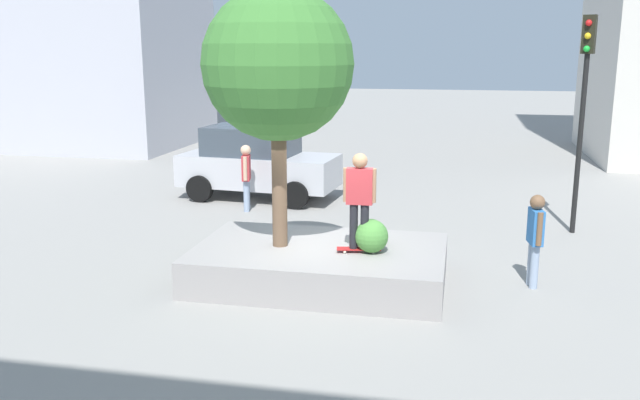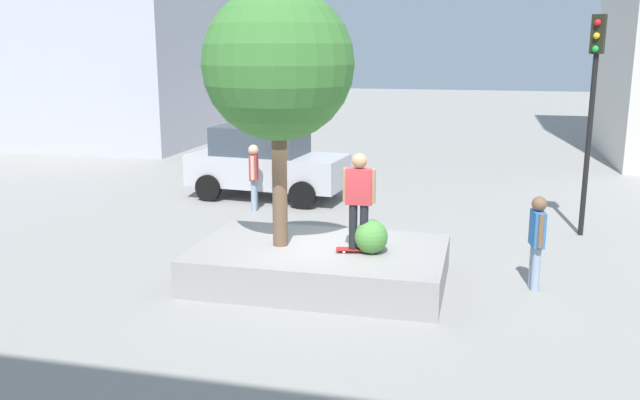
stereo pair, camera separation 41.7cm
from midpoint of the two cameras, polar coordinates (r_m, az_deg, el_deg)
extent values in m
plane|color=gray|center=(12.80, 1.39, -6.84)|extent=(120.00, 120.00, 0.00)
cube|color=gray|center=(12.63, 0.95, -5.50)|extent=(4.61, 2.95, 0.68)
cylinder|color=brown|center=(12.36, -2.48, 1.93)|extent=(0.28, 0.28, 2.59)
sphere|color=#3D7A33|center=(12.14, -2.58, 11.44)|extent=(2.73, 2.73, 2.73)
sphere|color=#4C8C3D|center=(12.15, 5.34, -3.12)|extent=(0.61, 0.61, 0.61)
sphere|color=#4C8C3D|center=(12.69, 5.37, -2.72)|extent=(0.48, 0.48, 0.48)
cube|color=#A51E1E|center=(12.21, 4.25, -4.19)|extent=(0.82, 0.35, 0.02)
sphere|color=beige|center=(12.14, 3.04, -4.45)|extent=(0.06, 0.06, 0.06)
sphere|color=beige|center=(12.30, 3.05, -4.22)|extent=(0.06, 0.06, 0.06)
sphere|color=beige|center=(12.15, 5.46, -4.48)|extent=(0.06, 0.06, 0.06)
sphere|color=beige|center=(12.31, 5.44, -4.25)|extent=(0.06, 0.06, 0.06)
cylinder|color=black|center=(12.08, 4.75, -2.30)|extent=(0.15, 0.15, 0.83)
cylinder|color=black|center=(12.11, 3.82, -2.25)|extent=(0.15, 0.15, 0.83)
cube|color=#B23338|center=(11.92, 4.34, 1.15)|extent=(0.47, 0.22, 0.65)
cylinder|color=#9E7251|center=(11.89, 5.51, 1.18)|extent=(0.10, 0.10, 0.61)
cylinder|color=#9E7251|center=(11.95, 3.17, 1.28)|extent=(0.10, 0.10, 0.61)
sphere|color=#9E7251|center=(11.84, 4.38, 3.32)|extent=(0.27, 0.27, 0.27)
cube|color=#B7B7BC|center=(19.58, -3.84, 2.58)|extent=(4.67, 2.32, 0.90)
cube|color=#38424C|center=(19.54, -4.49, 5.09)|extent=(2.67, 1.90, 0.81)
cylinder|color=black|center=(20.04, 1.05, 1.53)|extent=(0.78, 0.30, 0.77)
cylinder|color=black|center=(18.29, -0.82, 0.43)|extent=(0.78, 0.30, 0.77)
cylinder|color=black|center=(21.10, -6.42, 2.03)|extent=(0.78, 0.30, 0.77)
cylinder|color=black|center=(19.45, -8.83, 1.03)|extent=(0.78, 0.30, 0.77)
cylinder|color=black|center=(16.64, 22.47, 4.17)|extent=(0.12, 0.12, 4.17)
cube|color=black|center=(16.50, 23.23, 12.81)|extent=(0.34, 0.32, 0.85)
sphere|color=red|center=(16.35, 23.21, 13.68)|extent=(0.14, 0.14, 0.14)
sphere|color=gold|center=(16.35, 23.12, 12.70)|extent=(0.14, 0.14, 0.14)
sphere|color=green|center=(16.35, 23.03, 11.73)|extent=(0.14, 0.14, 0.14)
cylinder|color=#8C9EB7|center=(18.27, -4.91, 0.51)|extent=(0.15, 0.15, 0.85)
cylinder|color=#8C9EB7|center=(18.08, -4.98, 0.37)|extent=(0.15, 0.15, 0.85)
cube|color=#B23338|center=(18.03, -4.99, 2.79)|extent=(0.30, 0.51, 0.66)
cylinder|color=#D8AD8C|center=(18.27, -4.90, 2.98)|extent=(0.10, 0.10, 0.63)
cylinder|color=#D8AD8C|center=(17.78, -5.08, 2.70)|extent=(0.10, 0.10, 0.63)
sphere|color=#D8AD8C|center=(17.95, -5.02, 4.26)|extent=(0.28, 0.28, 0.28)
cylinder|color=#8C9EB7|center=(12.82, 18.75, -5.58)|extent=(0.15, 0.15, 0.82)
cylinder|color=#8C9EB7|center=(13.00, 18.54, -5.31)|extent=(0.15, 0.15, 0.82)
cube|color=#2D6BB2|center=(12.71, 18.88, -2.31)|extent=(0.27, 0.49, 0.64)
cylinder|color=brown|center=(12.48, 19.16, -2.52)|extent=(0.10, 0.10, 0.61)
cylinder|color=brown|center=(12.93, 18.62, -1.96)|extent=(0.10, 0.10, 0.61)
sphere|color=brown|center=(12.60, 19.03, -0.31)|extent=(0.27, 0.27, 0.27)
camera|label=1|loc=(0.21, -89.03, 0.22)|focal=37.70mm
camera|label=2|loc=(0.21, 90.97, -0.22)|focal=37.70mm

